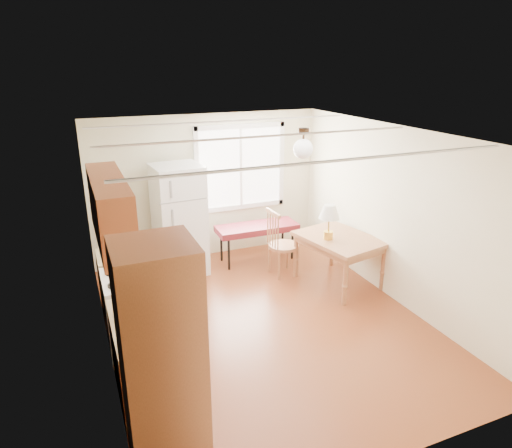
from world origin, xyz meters
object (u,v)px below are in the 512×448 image
refrigerator (179,220)px  dining_table (339,243)px  chair (278,239)px  bench (257,229)px

refrigerator → dining_table: (2.15, -1.38, -0.22)m
refrigerator → chair: bearing=-32.6°
dining_table → chair: bearing=128.9°
dining_table → chair: chair is taller
bench → chair: 0.71m
dining_table → refrigerator: bearing=135.5°
bench → dining_table: size_ratio=1.00×
refrigerator → dining_table: size_ratio=1.27×
dining_table → chair: (-0.75, 0.61, -0.04)m
bench → chair: chair is taller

